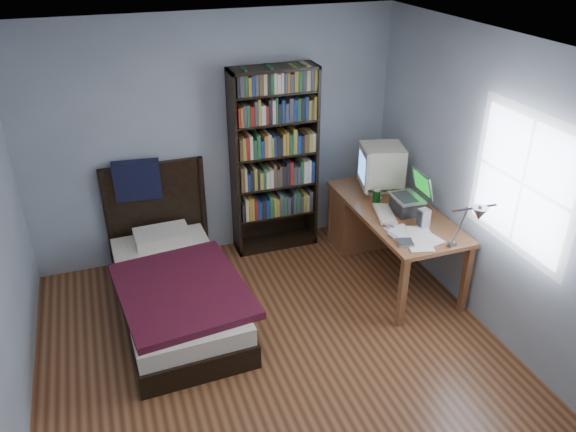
% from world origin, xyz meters
% --- Properties ---
extents(room, '(4.20, 4.24, 2.50)m').
position_xyz_m(room, '(0.03, -0.00, 1.25)').
color(room, '#572D19').
rests_on(room, ground).
extents(desk, '(0.75, 1.67, 0.73)m').
position_xyz_m(desk, '(1.50, 1.47, 0.42)').
color(desk, brown).
rests_on(desk, floor).
extents(crt_monitor, '(0.52, 0.48, 0.49)m').
position_xyz_m(crt_monitor, '(1.55, 1.45, 1.01)').
color(crt_monitor, beige).
rests_on(crt_monitor, desk).
extents(laptop, '(0.33, 0.34, 0.40)m').
position_xyz_m(laptop, '(1.58, 0.91, 0.84)').
color(laptop, '#2D2D30').
rests_on(laptop, desk).
extents(desk_lamp, '(0.24, 0.53, 0.62)m').
position_xyz_m(desk_lamp, '(1.50, -0.15, 1.23)').
color(desk_lamp, '#99999E').
rests_on(desk_lamp, desk).
extents(keyboard, '(0.26, 0.43, 0.04)m').
position_xyz_m(keyboard, '(1.35, 0.93, 0.74)').
color(keyboard, beige).
rests_on(keyboard, desk).
extents(speaker, '(0.10, 0.10, 0.18)m').
position_xyz_m(speaker, '(1.57, 0.62, 0.82)').
color(speaker, '#969699').
rests_on(speaker, desk).
extents(soda_can, '(0.07, 0.07, 0.13)m').
position_xyz_m(soda_can, '(1.40, 1.20, 0.80)').
color(soda_can, '#063211').
rests_on(soda_can, desk).
extents(mouse, '(0.06, 0.11, 0.04)m').
position_xyz_m(mouse, '(1.46, 1.28, 0.75)').
color(mouse, silver).
rests_on(mouse, desk).
extents(phone_silver, '(0.06, 0.11, 0.02)m').
position_xyz_m(phone_silver, '(1.27, 0.72, 0.74)').
color(phone_silver, silver).
rests_on(phone_silver, desk).
extents(phone_grey, '(0.06, 0.10, 0.02)m').
position_xyz_m(phone_grey, '(1.22, 0.54, 0.74)').
color(phone_grey, '#969699').
rests_on(phone_grey, desk).
extents(external_drive, '(0.16, 0.16, 0.03)m').
position_xyz_m(external_drive, '(1.26, 0.39, 0.74)').
color(external_drive, '#969699').
rests_on(external_drive, desk).
extents(bookshelf, '(0.89, 0.30, 1.98)m').
position_xyz_m(bookshelf, '(0.57, 1.94, 0.99)').
color(bookshelf, black).
rests_on(bookshelf, floor).
extents(bed, '(1.15, 2.07, 1.16)m').
position_xyz_m(bed, '(-0.67, 1.14, 0.26)').
color(bed, black).
rests_on(bed, floor).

